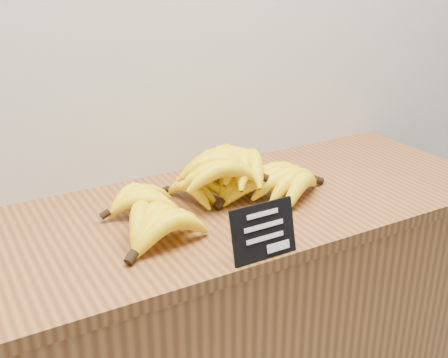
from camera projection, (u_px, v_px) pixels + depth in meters
counter_top at (214, 212)px, 1.33m from camera, size 1.47×0.54×0.03m
chalkboard_sign at (264, 231)px, 1.10m from camera, size 0.14×0.03×0.11m
banana_pile at (220, 186)px, 1.32m from camera, size 0.60×0.32×0.13m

